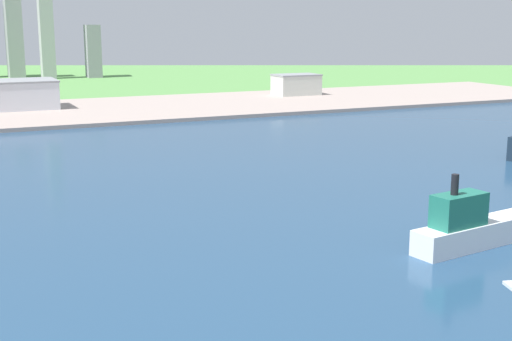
% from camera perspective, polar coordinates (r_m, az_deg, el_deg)
% --- Properties ---
extents(ground_plane, '(2400.00, 2400.00, 0.00)m').
position_cam_1_polar(ground_plane, '(306.80, -12.43, 0.11)').
color(ground_plane, '#59934A').
extents(water_bay, '(840.00, 360.00, 0.15)m').
position_cam_1_polar(water_bay, '(249.77, -9.52, -2.42)').
color(water_bay, navy).
rests_on(water_bay, ground).
extents(industrial_pier, '(840.00, 140.00, 2.50)m').
position_cam_1_polar(industrial_pier, '(491.89, -17.13, 4.36)').
color(industrial_pier, '#A5938B').
rests_on(industrial_pier, ground).
extents(ferry_boat, '(44.21, 15.00, 21.41)m').
position_cam_1_polar(ferry_boat, '(204.01, 16.88, -4.33)').
color(ferry_boat, white).
rests_on(ferry_boat, water_bay).
extents(warehouse_main, '(66.90, 38.94, 19.36)m').
position_cam_1_polar(warehouse_main, '(512.61, -19.37, 5.74)').
color(warehouse_main, silver).
rests_on(warehouse_main, industrial_pier).
extents(warehouse_annex, '(35.66, 23.37, 16.61)m').
position_cam_1_polar(warehouse_annex, '(578.93, 3.23, 6.88)').
color(warehouse_annex, silver).
rests_on(warehouse_annex, industrial_pier).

